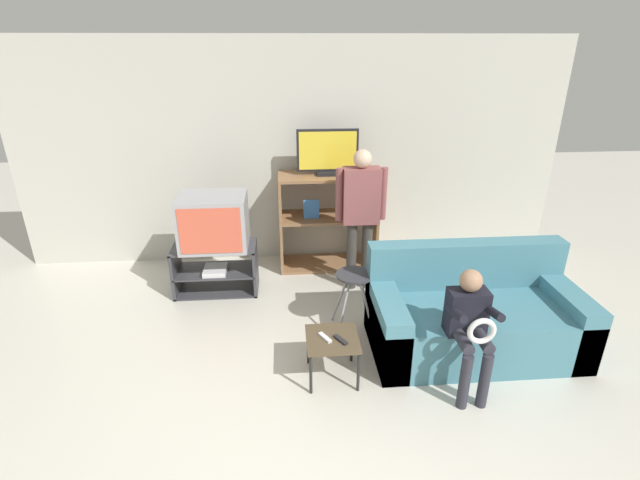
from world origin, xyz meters
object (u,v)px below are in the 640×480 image
at_px(folding_stool, 354,285).
at_px(snack_table, 332,343).
at_px(television_flat, 328,153).
at_px(remote_control_white, 325,337).
at_px(television_main, 214,222).
at_px(person_seated_child, 470,323).
at_px(media_shelf, 328,220).
at_px(couch, 473,316).
at_px(person_standing_adult, 361,208).
at_px(tv_stand, 216,269).
at_px(remote_control_black, 341,340).

distance_m(folding_stool, snack_table, 0.71).
bearing_deg(snack_table, television_flat, 85.87).
height_order(television_flat, remote_control_white, television_flat).
xyz_separation_m(television_main, folding_stool, (1.35, -0.89, -0.32)).
xyz_separation_m(television_main, person_seated_child, (2.09, -1.73, -0.21)).
bearing_deg(television_main, media_shelf, 23.02).
height_order(media_shelf, couch, media_shelf).
bearing_deg(television_main, television_flat, 23.28).
distance_m(remote_control_white, person_seated_child, 1.11).
height_order(person_standing_adult, person_seated_child, person_standing_adult).
height_order(tv_stand, person_standing_adult, person_standing_adult).
bearing_deg(television_flat, tv_stand, -156.70).
bearing_deg(television_flat, couch, -57.10).
bearing_deg(person_standing_adult, television_flat, 116.59).
height_order(television_flat, remote_control_black, television_flat).
distance_m(tv_stand, television_main, 0.54).
height_order(remote_control_black, person_standing_adult, person_standing_adult).
relative_size(media_shelf, person_seated_child, 1.15).
bearing_deg(folding_stool, television_main, 146.57).
distance_m(media_shelf, couch, 2.08).
bearing_deg(person_standing_adult, television_main, 177.88).
relative_size(folding_stool, couch, 0.34).
bearing_deg(television_flat, folding_stool, -85.36).
bearing_deg(person_standing_adult, person_seated_child, -71.36).
relative_size(media_shelf, remote_control_black, 7.90).
height_order(snack_table, couch, couch).
bearing_deg(couch, television_main, 152.89).
distance_m(tv_stand, television_flat, 1.77).
distance_m(remote_control_black, remote_control_white, 0.12).
bearing_deg(tv_stand, person_seated_child, -39.16).
bearing_deg(tv_stand, folding_stool, -32.74).
relative_size(television_flat, folding_stool, 1.14).
bearing_deg(remote_control_white, remote_control_black, -47.26).
relative_size(television_main, person_seated_child, 0.70).
bearing_deg(couch, person_standing_adult, 125.82).
bearing_deg(person_seated_child, television_flat, 110.79).
bearing_deg(television_main, remote_control_white, -56.22).
bearing_deg(remote_control_black, television_main, 94.27).
distance_m(media_shelf, snack_table, 2.08).
height_order(media_shelf, remote_control_black, media_shelf).
distance_m(television_main, couch, 2.70).
distance_m(folding_stool, couch, 1.07).
bearing_deg(person_seated_child, folding_stool, 131.50).
xyz_separation_m(remote_control_black, person_seated_child, (0.95, -0.16, 0.21)).
relative_size(couch, person_seated_child, 1.80).
bearing_deg(couch, remote_control_white, -166.31).
distance_m(couch, person_seated_child, 0.66).
height_order(television_main, snack_table, television_main).
height_order(tv_stand, media_shelf, media_shelf).
relative_size(television_flat, remote_control_white, 4.77).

